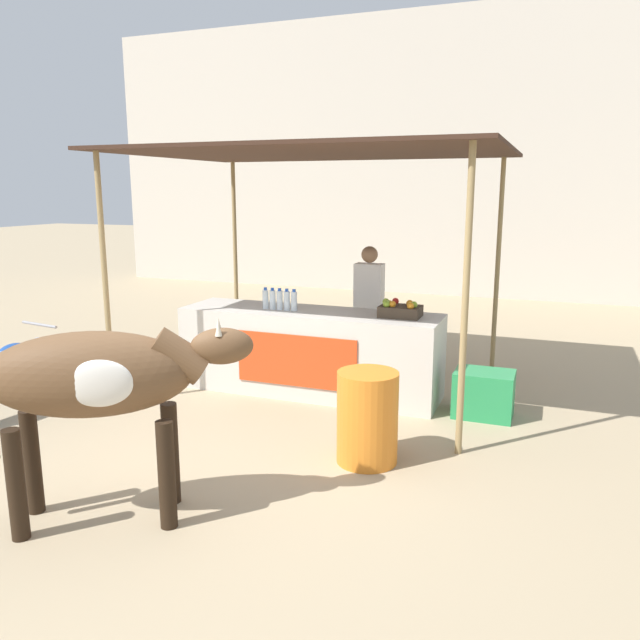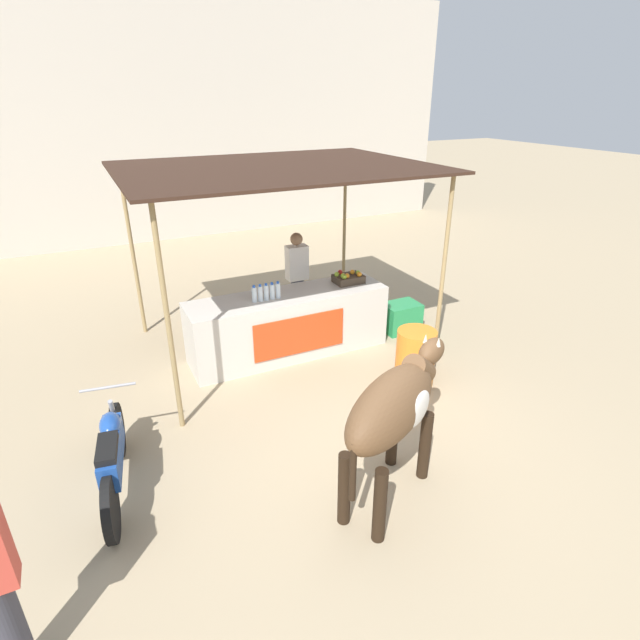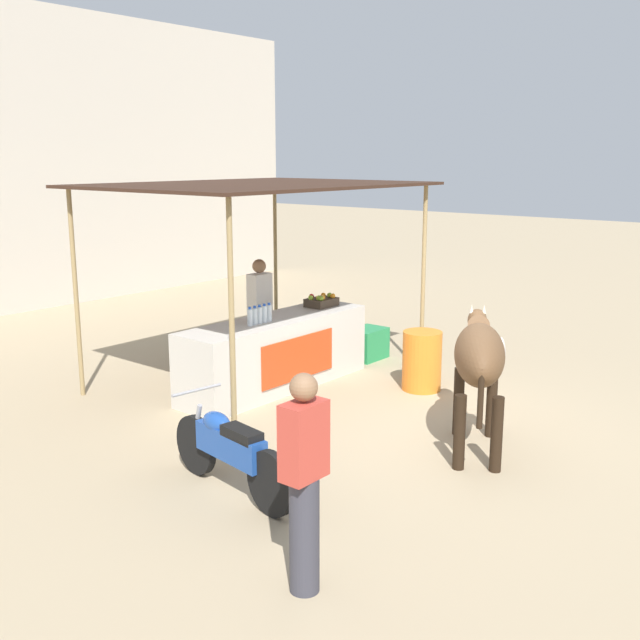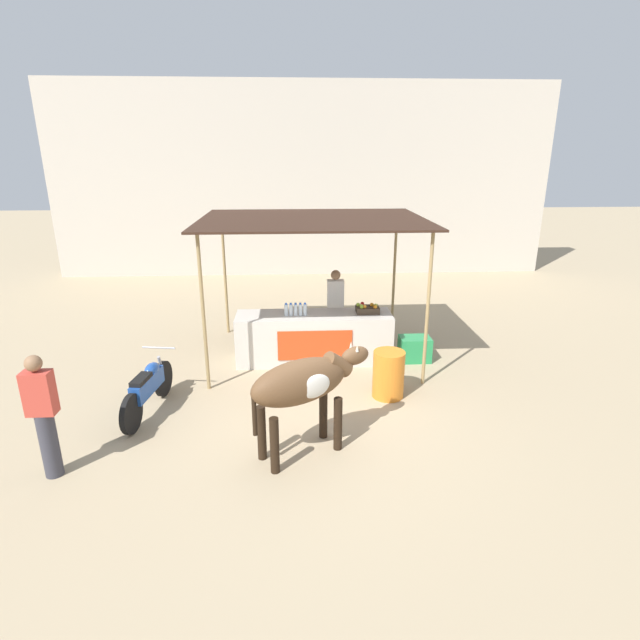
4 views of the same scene
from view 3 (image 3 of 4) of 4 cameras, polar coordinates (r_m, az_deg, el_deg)
The scene contains 11 objects.
ground_plane at distance 9.05m, azimuth 7.01°, elevation -7.74°, with size 60.00×60.00×0.00m, color tan.
stall_counter at distance 10.19m, azimuth -3.39°, elevation -2.53°, with size 3.00×0.82×0.96m.
stall_awning at distance 10.06m, azimuth -4.83°, elevation 9.70°, with size 4.20×3.20×2.75m.
water_bottle_row at distance 9.77m, azimuth -4.62°, elevation 0.39°, with size 0.43×0.07×0.25m.
fruit_crate at distance 10.85m, azimuth 0.11°, elevation 1.44°, with size 0.44×0.32×0.18m.
vendor_behind_counter at distance 10.94m, azimuth -4.60°, elevation 0.49°, with size 0.34×0.22×1.65m.
cooler_box at distance 11.67m, azimuth 3.61°, elevation -1.81°, with size 0.60×0.44×0.48m, color #268C4C.
water_barrel at distance 10.18m, azimuth 7.77°, elevation -3.09°, with size 0.53×0.53×0.81m, color orange.
cow at distance 8.05m, azimuth 12.06°, elevation -2.76°, with size 1.76×1.22×1.44m.
motorcycle_parked at distance 7.12m, azimuth -6.91°, elevation -9.76°, with size 0.55×1.79×0.90m.
passerby_on_street at distance 5.40m, azimuth -1.22°, elevation -12.24°, with size 0.34×0.22×1.65m.
Camera 3 is at (-7.20, -4.52, 3.10)m, focal length 42.00 mm.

